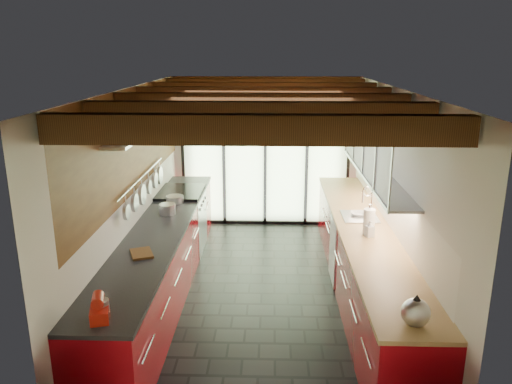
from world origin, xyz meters
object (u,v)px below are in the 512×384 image
kettle (416,311)px  soap_bottle (370,229)px  bowl (359,214)px  paper_towel (369,222)px  stand_mixer (100,308)px

kettle → soap_bottle: size_ratio=1.62×
soap_bottle → bowl: size_ratio=0.94×
kettle → paper_towel: 2.02m
kettle → soap_bottle: bearing=90.0°
stand_mixer → kettle: (2.54, -0.01, 0.03)m
paper_towel → bowl: paper_towel is taller
kettle → paper_towel: (-0.00, 2.02, 0.04)m
stand_mixer → bowl: stand_mixer is taller
soap_bottle → stand_mixer: bearing=-142.7°
paper_towel → kettle: bearing=-90.0°
stand_mixer → soap_bottle: size_ratio=1.43×
paper_towel → soap_bottle: (0.00, -0.08, -0.06)m
bowl → paper_towel: bearing=-90.0°
paper_towel → bowl: 0.69m
stand_mixer → paper_towel: (2.54, 2.01, 0.06)m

